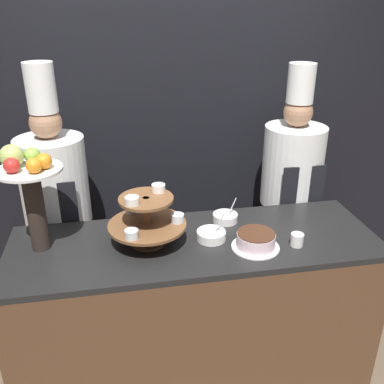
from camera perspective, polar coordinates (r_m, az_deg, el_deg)
name	(u,v)px	position (r m, az deg, el deg)	size (l,w,h in m)	color
wall_back	(170,116)	(3.08, -2.90, 10.09)	(10.00, 0.06, 2.80)	black
buffet_counter	(195,308)	(2.65, 0.40, -15.22)	(2.04, 0.69, 0.94)	brown
tiered_stand	(147,218)	(2.29, -6.03, -3.50)	(0.42, 0.42, 0.32)	brown
fruit_pedestal	(30,185)	(2.30, -20.85, 0.92)	(0.33, 0.33, 0.57)	#2D231E
cake_round	(256,241)	(2.32, 8.50, -6.44)	(0.26, 0.26, 0.09)	white
cup_white	(297,240)	(2.39, 13.83, -6.20)	(0.07, 0.07, 0.07)	white
serving_bowl_near	(211,235)	(2.38, 2.59, -5.77)	(0.16, 0.16, 0.15)	white
serving_bowl_far	(225,217)	(2.57, 4.45, -3.40)	(0.15, 0.15, 0.15)	white
chef_left	(57,204)	(2.86, -17.53, -1.48)	(0.42, 0.42, 1.84)	#28282D
chef_center_left	(291,187)	(3.07, 13.00, 0.68)	(0.41, 0.41, 1.79)	black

